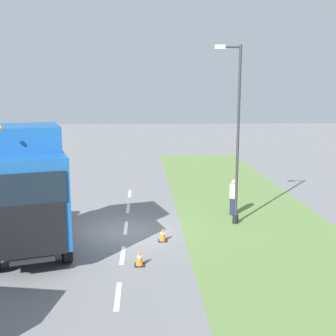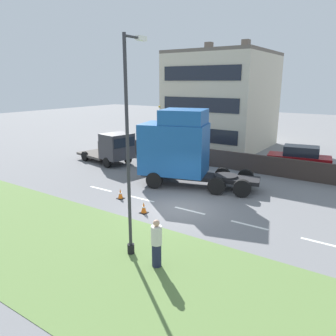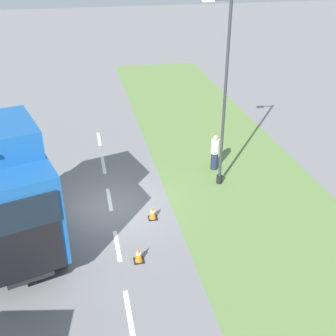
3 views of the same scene
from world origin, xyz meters
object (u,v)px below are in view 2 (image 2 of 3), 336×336
object	(u,v)px
flatbed_truck	(114,148)
traffic_cone_lead	(144,208)
lamp_post	(130,157)
parked_car	(299,160)
traffic_cone_trailing	(120,194)
pedestrian	(157,244)
lorry_cab	(178,148)

from	to	relation	value
flatbed_truck	traffic_cone_lead	world-z (taller)	flatbed_truck
flatbed_truck	lamp_post	distance (m)	14.65
parked_car	lamp_post	distance (m)	16.14
flatbed_truck	traffic_cone_trailing	xyz separation A→B (m)	(-5.77, -5.82, -1.07)
parked_car	traffic_cone_trailing	xyz separation A→B (m)	(-11.33, 7.12, -0.69)
lamp_post	pedestrian	xyz separation A→B (m)	(-0.27, -1.36, -2.95)
parked_car	traffic_cone_trailing	world-z (taller)	parked_car
flatbed_truck	parked_car	world-z (taller)	flatbed_truck
lorry_cab	traffic_cone_lead	bearing A→B (deg)	176.09
parked_car	flatbed_truck	bearing A→B (deg)	103.30
parked_car	traffic_cone_lead	size ratio (longest dim) A/B	7.82
flatbed_truck	parked_car	size ratio (longest dim) A/B	1.25
pedestrian	traffic_cone_lead	bearing A→B (deg)	43.25
flatbed_truck	traffic_cone_lead	distance (m)	10.67
parked_car	pedestrian	bearing A→B (deg)	165.48
lorry_cab	traffic_cone_lead	distance (m)	5.58
flatbed_truck	pedestrian	size ratio (longest dim) A/B	3.15
flatbed_truck	lamp_post	world-z (taller)	lamp_post
parked_car	pedestrian	size ratio (longest dim) A/B	2.51
lamp_post	lorry_cab	bearing A→B (deg)	20.69
lorry_cab	flatbed_truck	bearing A→B (deg)	60.69
pedestrian	traffic_cone_trailing	world-z (taller)	pedestrian
pedestrian	lorry_cab	bearing A→B (deg)	27.57
lorry_cab	pedestrian	xyz separation A→B (m)	(-8.70, -4.54, -1.55)
lamp_post	pedestrian	bearing A→B (deg)	-101.23
lorry_cab	parked_car	bearing A→B (deg)	-54.95
traffic_cone_lead	pedestrian	bearing A→B (deg)	-136.75
lorry_cab	flatbed_truck	xyz separation A→B (m)	(1.66, 7.14, -1.09)
parked_car	traffic_cone_trailing	size ratio (longest dim) A/B	7.82
parked_car	traffic_cone_lead	world-z (taller)	parked_car
parked_car	pedestrian	distance (m)	15.98
lamp_post	traffic_cone_trailing	distance (m)	7.18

